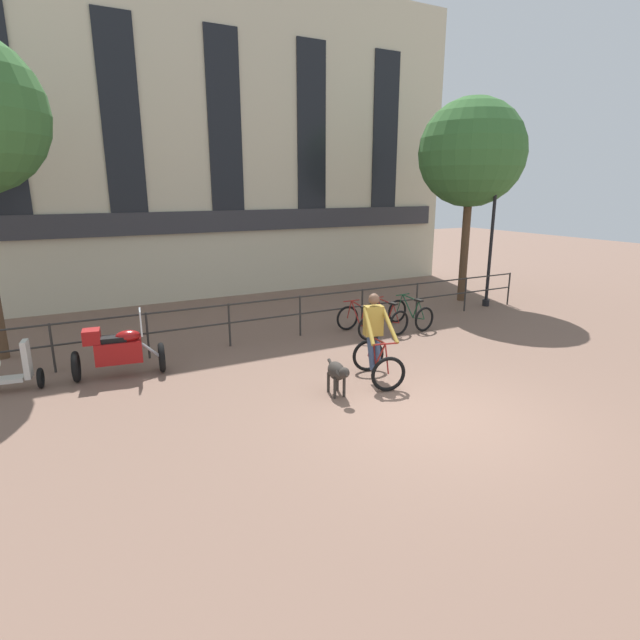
% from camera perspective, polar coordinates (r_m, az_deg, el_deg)
% --- Properties ---
extents(ground_plane, '(60.00, 60.00, 0.00)m').
position_cam_1_polar(ground_plane, '(8.79, 12.93, -10.38)').
color(ground_plane, '#7A5B4C').
extents(canal_railing, '(15.05, 0.05, 1.05)m').
position_cam_1_polar(canal_railing, '(12.70, -2.29, 1.28)').
color(canal_railing, '#2D2B28').
rests_on(canal_railing, ground_plane).
extents(building_facade, '(18.00, 0.72, 10.30)m').
position_cam_1_polar(building_facade, '(17.79, -11.07, 19.27)').
color(building_facade, beige).
rests_on(building_facade, ground_plane).
extents(cyclist_with_bike, '(0.93, 1.30, 1.70)m').
position_cam_1_polar(cyclist_with_bike, '(9.88, 6.40, -2.48)').
color(cyclist_with_bike, black).
rests_on(cyclist_with_bike, ground_plane).
extents(dog, '(0.34, 0.88, 0.65)m').
position_cam_1_polar(dog, '(9.10, 2.01, -5.99)').
color(dog, '#332D28').
rests_on(dog, ground_plane).
extents(parked_motorcycle, '(1.79, 0.85, 1.35)m').
position_cam_1_polar(parked_motorcycle, '(10.75, -22.10, -3.20)').
color(parked_motorcycle, black).
rests_on(parked_motorcycle, ground_plane).
extents(parked_bicycle_near_lamp, '(0.66, 1.11, 0.86)m').
position_cam_1_polar(parked_bicycle_near_lamp, '(12.86, 4.37, -0.19)').
color(parked_bicycle_near_lamp, black).
rests_on(parked_bicycle_near_lamp, ground_plane).
extents(parked_bicycle_mid_left, '(0.81, 1.19, 0.86)m').
position_cam_1_polar(parked_bicycle_mid_left, '(13.32, 7.44, 0.26)').
color(parked_bicycle_mid_left, black).
rests_on(parked_bicycle_mid_left, ground_plane).
extents(parked_bicycle_mid_right, '(0.77, 1.17, 0.86)m').
position_cam_1_polar(parked_bicycle_mid_right, '(13.81, 10.30, 0.67)').
color(parked_bicycle_mid_right, black).
rests_on(parked_bicycle_mid_right, ground_plane).
extents(street_lamp, '(0.28, 0.28, 4.65)m').
position_cam_1_polar(street_lamp, '(16.61, 19.14, 10.32)').
color(street_lamp, black).
rests_on(street_lamp, ground_plane).
extents(tree_canalside_right, '(3.35, 3.35, 6.43)m').
position_cam_1_polar(tree_canalside_right, '(17.22, 16.95, 17.76)').
color(tree_canalside_right, brown).
rests_on(tree_canalside_right, ground_plane).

